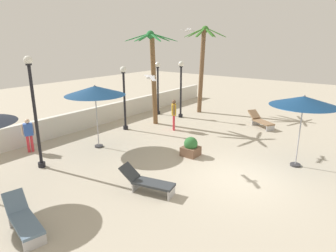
{
  "coord_description": "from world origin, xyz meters",
  "views": [
    {
      "loc": [
        -9.56,
        -3.73,
        4.93
      ],
      "look_at": [
        0.0,
        3.43,
        1.4
      ],
      "focal_mm": 31.48,
      "sensor_mm": 36.0,
      "label": 1
    }
  ],
  "objects_px": {
    "lounge_chair_1": "(23,218)",
    "seagull_0": "(188,30)",
    "lamp_post_0": "(181,84)",
    "guest_0": "(29,132)",
    "patio_umbrella_2": "(95,91)",
    "lamp_post_2": "(158,83)",
    "lamp_post_3": "(34,108)",
    "palm_tree_0": "(153,67)",
    "lamp_post_1": "(124,93)",
    "guest_1": "(174,112)",
    "patio_umbrella_1": "(304,101)",
    "seagull_1": "(150,77)",
    "planter": "(191,147)",
    "palm_tree_1": "(203,58)",
    "lounge_chair_2": "(147,181)",
    "lounge_chair_0": "(261,120)"
  },
  "relations": [
    {
      "from": "lamp_post_0",
      "to": "planter",
      "type": "height_order",
      "value": "lamp_post_0"
    },
    {
      "from": "lamp_post_0",
      "to": "lounge_chair_2",
      "type": "height_order",
      "value": "lamp_post_0"
    },
    {
      "from": "seagull_0",
      "to": "planter",
      "type": "xyz_separation_m",
      "value": [
        -1.81,
        -1.42,
        -4.96
      ]
    },
    {
      "from": "lounge_chair_1",
      "to": "seagull_0",
      "type": "xyz_separation_m",
      "value": [
        8.97,
        0.75,
        4.96
      ]
    },
    {
      "from": "lounge_chair_0",
      "to": "guest_1",
      "type": "relative_size",
      "value": 1.08
    },
    {
      "from": "lounge_chair_2",
      "to": "seagull_1",
      "type": "xyz_separation_m",
      "value": [
        2.06,
        1.51,
        3.13
      ]
    },
    {
      "from": "lounge_chair_1",
      "to": "guest_0",
      "type": "distance_m",
      "value": 6.3
    },
    {
      "from": "patio_umbrella_1",
      "to": "lamp_post_0",
      "type": "xyz_separation_m",
      "value": [
        3.6,
        8.13,
        -0.5
      ]
    },
    {
      "from": "lamp_post_3",
      "to": "guest_1",
      "type": "xyz_separation_m",
      "value": [
        7.26,
        -1.3,
        -1.37
      ]
    },
    {
      "from": "lamp_post_0",
      "to": "planter",
      "type": "distance_m",
      "value": 6.89
    },
    {
      "from": "palm_tree_1",
      "to": "planter",
      "type": "distance_m",
      "value": 9.04
    },
    {
      "from": "seagull_0",
      "to": "patio_umbrella_1",
      "type": "bearing_deg",
      "value": -91.96
    },
    {
      "from": "lounge_chair_0",
      "to": "lounge_chair_1",
      "type": "relative_size",
      "value": 0.96
    },
    {
      "from": "guest_1",
      "to": "lamp_post_1",
      "type": "bearing_deg",
      "value": 124.08
    },
    {
      "from": "lamp_post_2",
      "to": "lamp_post_3",
      "type": "relative_size",
      "value": 0.8
    },
    {
      "from": "lounge_chair_0",
      "to": "lounge_chair_2",
      "type": "xyz_separation_m",
      "value": [
        -9.79,
        0.29,
        -0.01
      ]
    },
    {
      "from": "patio_umbrella_1",
      "to": "guest_0",
      "type": "relative_size",
      "value": 1.88
    },
    {
      "from": "lamp_post_2",
      "to": "palm_tree_1",
      "type": "bearing_deg",
      "value": -38.53
    },
    {
      "from": "patio_umbrella_1",
      "to": "lounge_chair_1",
      "type": "height_order",
      "value": "patio_umbrella_1"
    },
    {
      "from": "seagull_0",
      "to": "lamp_post_2",
      "type": "bearing_deg",
      "value": 54.14
    },
    {
      "from": "lamp_post_2",
      "to": "guest_0",
      "type": "bearing_deg",
      "value": 178.55
    },
    {
      "from": "lounge_chair_0",
      "to": "lamp_post_1",
      "type": "bearing_deg",
      "value": 130.46
    },
    {
      "from": "patio_umbrella_1",
      "to": "lounge_chair_0",
      "type": "relative_size",
      "value": 1.55
    },
    {
      "from": "lamp_post_1",
      "to": "lamp_post_3",
      "type": "bearing_deg",
      "value": -170.37
    },
    {
      "from": "lamp_post_3",
      "to": "palm_tree_0",
      "type": "bearing_deg",
      "value": 2.78
    },
    {
      "from": "seagull_1",
      "to": "planter",
      "type": "distance_m",
      "value": 3.61
    },
    {
      "from": "palm_tree_1",
      "to": "guest_0",
      "type": "distance_m",
      "value": 11.97
    },
    {
      "from": "lounge_chair_0",
      "to": "lounge_chair_1",
      "type": "bearing_deg",
      "value": 173.49
    },
    {
      "from": "lamp_post_1",
      "to": "palm_tree_1",
      "type": "bearing_deg",
      "value": -10.72
    },
    {
      "from": "guest_1",
      "to": "planter",
      "type": "bearing_deg",
      "value": -133.15
    },
    {
      "from": "guest_0",
      "to": "patio_umbrella_2",
      "type": "bearing_deg",
      "value": -41.0
    },
    {
      "from": "palm_tree_0",
      "to": "lounge_chair_0",
      "type": "xyz_separation_m",
      "value": [
        3.32,
        -5.35,
        -3.02
      ]
    },
    {
      "from": "patio_umbrella_1",
      "to": "lamp_post_1",
      "type": "bearing_deg",
      "value": 93.22
    },
    {
      "from": "patio_umbrella_2",
      "to": "lamp_post_2",
      "type": "height_order",
      "value": "lamp_post_2"
    },
    {
      "from": "guest_1",
      "to": "palm_tree_0",
      "type": "bearing_deg",
      "value": 82.31
    },
    {
      "from": "lounge_chair_0",
      "to": "lounge_chair_1",
      "type": "distance_m",
      "value": 13.44
    },
    {
      "from": "seagull_1",
      "to": "planter",
      "type": "xyz_separation_m",
      "value": [
        1.54,
        -0.94,
        -3.13
      ]
    },
    {
      "from": "patio_umbrella_2",
      "to": "seagull_1",
      "type": "bearing_deg",
      "value": -86.93
    },
    {
      "from": "lamp_post_0",
      "to": "guest_0",
      "type": "relative_size",
      "value": 2.34
    },
    {
      "from": "lounge_chair_2",
      "to": "guest_0",
      "type": "height_order",
      "value": "guest_0"
    },
    {
      "from": "patio_umbrella_2",
      "to": "lounge_chair_0",
      "type": "height_order",
      "value": "patio_umbrella_2"
    },
    {
      "from": "palm_tree_1",
      "to": "lamp_post_3",
      "type": "xyz_separation_m",
      "value": [
        -12.07,
        0.23,
        -1.26
      ]
    },
    {
      "from": "lamp_post_1",
      "to": "guest_1",
      "type": "distance_m",
      "value": 2.93
    },
    {
      "from": "lamp_post_2",
      "to": "seagull_1",
      "type": "bearing_deg",
      "value": -143.16
    },
    {
      "from": "patio_umbrella_2",
      "to": "planter",
      "type": "distance_m",
      "value": 5.0
    },
    {
      "from": "patio_umbrella_2",
      "to": "palm_tree_1",
      "type": "distance_m",
      "value": 9.22
    },
    {
      "from": "lamp_post_1",
      "to": "lamp_post_3",
      "type": "xyz_separation_m",
      "value": [
        -5.72,
        -0.97,
        0.34
      ]
    },
    {
      "from": "lamp_post_3",
      "to": "lounge_chair_1",
      "type": "distance_m",
      "value": 4.76
    },
    {
      "from": "lounge_chair_1",
      "to": "guest_1",
      "type": "distance_m",
      "value": 10.07
    },
    {
      "from": "lamp_post_0",
      "to": "lamp_post_2",
      "type": "distance_m",
      "value": 1.73
    }
  ]
}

